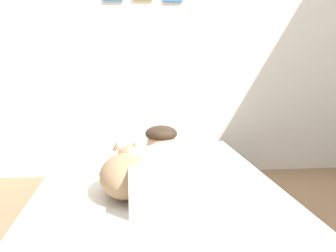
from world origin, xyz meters
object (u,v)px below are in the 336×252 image
pillow (165,144)px  cell_phone (165,208)px  dog (126,173)px  bed (157,204)px  coffee_cup (172,156)px  person_lying (167,167)px

pillow → cell_phone: pillow is taller
dog → cell_phone: dog is taller
pillow → bed: bearing=-100.0°
cell_phone → dog: bearing=125.2°
bed → dog: dog is taller
pillow → coffee_cup: 0.30m
dog → cell_phone: bearing=-54.8°
bed → pillow: 0.70m
dog → coffee_cup: bearing=63.1°
bed → pillow: pillow is taller
pillow → person_lying: size_ratio=0.57×
coffee_cup → pillow: bearing=92.8°
bed → pillow: bearing=80.0°
pillow → person_lying: bearing=-94.8°
dog → coffee_cup: (0.30, 0.60, -0.07)m
bed → cell_phone: bearing=-89.9°
bed → coffee_cup: (0.13, 0.36, 0.20)m
pillow → dog: (-0.29, -0.89, 0.05)m
pillow → coffee_cup: size_ratio=4.16×
coffee_cup → bed: bearing=-110.0°
bed → dog: 0.40m
cell_phone → coffee_cup: bearing=81.3°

